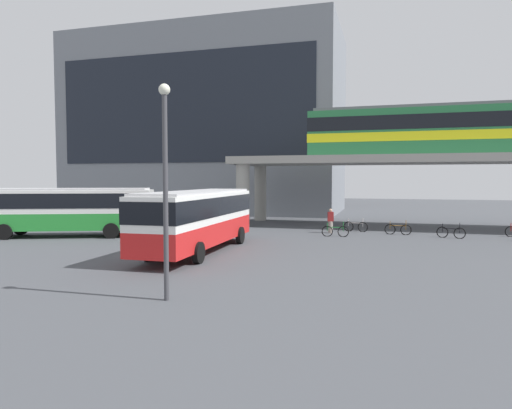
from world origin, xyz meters
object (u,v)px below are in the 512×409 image
Objects in this scene: station_building at (207,125)px; bicycle_brown at (398,229)px; bus_secondary at (67,207)px; pedestrian_walking_across at (331,222)px; bicycle_silver at (356,227)px; bus_main at (198,214)px; bicycle_green at (335,231)px; bicycle_black at (451,232)px; train at (451,130)px.

bicycle_brown is (21.71, -18.96, -9.94)m from station_building.
pedestrian_walking_across is (16.58, 6.83, -1.18)m from bus_secondary.
pedestrian_walking_across is at bearing -139.12° from bicycle_silver.
bicycle_green is (6.24, 8.45, -1.63)m from bus_main.
bicycle_green is 1.04× the size of bicycle_black.
bicycle_silver is 1.03× the size of pedestrian_walking_across.
bicycle_green is at bearing -150.37° from bicycle_brown.
bicycle_green is (17.67, -21.26, -9.94)m from station_building.
train is at bearing -28.33° from station_building.
bicycle_black is 1.00× the size of pedestrian_walking_across.
bicycle_black is at bearing 35.82° from bus_main.
bus_main and bus_secondary have the same top height.
bicycle_brown is (2.92, -1.11, 0.00)m from bicycle_silver.
bus_secondary is at bearing 161.75° from bus_main.
bus_secondary is 6.26× the size of bicycle_green.
bus_secondary is 22.40m from bicycle_brown.
bicycle_brown is (10.27, 10.74, -1.63)m from bus_main.
train reaches higher than bicycle_black.
pedestrian_walking_across reaches higher than bicycle_black.
bus_main is 6.20× the size of bicycle_green.
bicycle_silver is (-6.79, -4.06, -7.25)m from train.
bicycle_green is 1.00× the size of bicycle_brown.
bus_main reaches higher than pedestrian_walking_across.
bicycle_black is 0.96× the size of bicycle_brown.
bicycle_silver is at bearing 71.88° from bicycle_green.
bicycle_silver is 1.03× the size of bicycle_black.
bus_secondary reaches higher than pedestrian_walking_across.
bicycle_green is (-7.91, -7.47, -7.25)m from train.
station_building is 29.38m from bicycle_green.
bus_main is (11.43, -29.71, -8.31)m from station_building.
pedestrian_walking_across is at bearing 61.36° from bus_main.
bicycle_silver is at bearing -149.13° from train.
bicycle_black is 3.41m from bicycle_brown.
train is 12.59× the size of bicycle_black.
station_building is at bearing 111.05° from bus_main.
station_building reaches higher than bus_main.
bus_secondary reaches higher than bicycle_green.
bicycle_brown is at bearing -41.14° from station_building.
bus_secondary is at bearing -157.60° from pedestrian_walking_across.
bicycle_silver is 2.24m from pedestrian_walking_across.
pedestrian_walking_across reaches higher than bicycle_silver.
train is 13.07m from bicycle_green.
bus_main reaches higher than bicycle_brown.
station_building is 29.18m from train.
bicycle_green is 1.01× the size of bicycle_silver.
bicycle_green is at bearing -169.70° from bicycle_black.
bicycle_silver is 0.99× the size of bicycle_brown.
station_building is 17.84× the size of bicycle_silver.
station_building is at bearing 138.86° from bicycle_brown.
bus_secondary is at bearing -161.32° from bicycle_brown.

